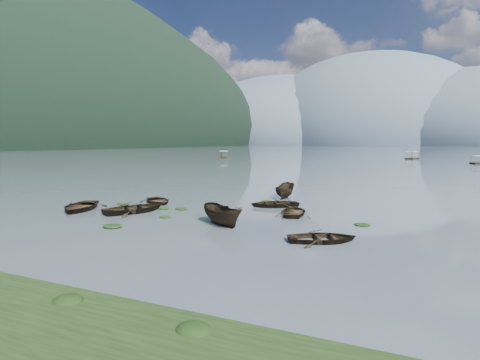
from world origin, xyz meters
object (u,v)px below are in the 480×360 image
at_px(pontoon_left, 224,158).
at_px(pontoon_centre, 412,159).
at_px(rowboat_0, 80,210).
at_px(rowboat_3, 294,214).

relative_size(pontoon_left, pontoon_centre, 0.98).
relative_size(rowboat_0, pontoon_left, 0.76).
bearing_deg(pontoon_left, rowboat_0, -92.25).
bearing_deg(pontoon_centre, pontoon_left, -142.05).
bearing_deg(rowboat_0, rowboat_3, -7.12).
xyz_separation_m(rowboat_3, pontoon_centre, (10.46, 111.04, 0.00)).
xyz_separation_m(rowboat_0, rowboat_3, (16.89, 5.32, 0.00)).
height_order(rowboat_0, pontoon_left, pontoon_left).
relative_size(rowboat_3, pontoon_centre, 0.59).
distance_m(pontoon_left, pontoon_centre, 64.10).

